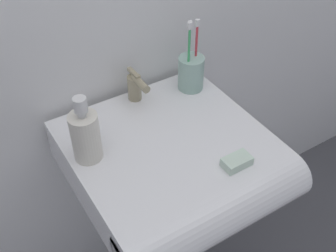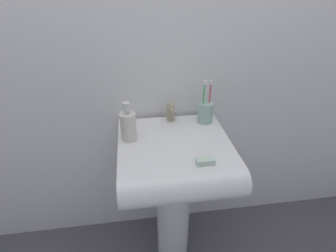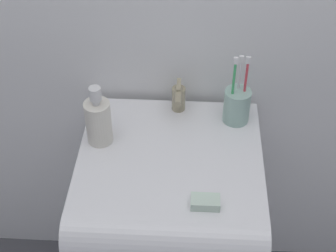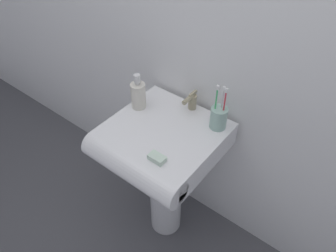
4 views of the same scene
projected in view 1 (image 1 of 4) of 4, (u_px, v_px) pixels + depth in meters
sink_pedestal at (166, 238)px, 1.40m from camera, size 0.18×0.18×0.66m
sink_basin at (176, 166)px, 1.12m from camera, size 0.50×0.52×0.12m
faucet at (136, 86)px, 1.20m from camera, size 0.04×0.10×0.09m
toothbrush_cup at (191, 72)px, 1.24m from camera, size 0.08×0.08×0.22m
soap_bottle at (85, 135)px, 1.01m from camera, size 0.07×0.07×0.18m
bar_soap at (237, 162)px, 1.02m from camera, size 0.07×0.04×0.02m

